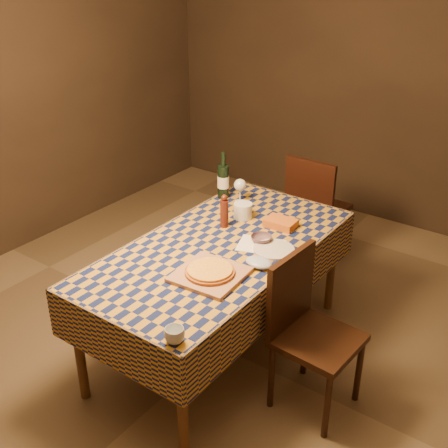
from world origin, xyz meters
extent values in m
plane|color=brown|center=(0.00, 0.00, 0.00)|extent=(5.00, 5.00, 0.00)
cube|color=#34271D|center=(0.00, 2.50, 1.35)|extent=(4.50, 0.10, 2.70)
cylinder|color=brown|center=(-0.38, -0.83, 0.38)|extent=(0.06, 0.06, 0.75)
cylinder|color=brown|center=(0.38, -0.83, 0.38)|extent=(0.06, 0.06, 0.75)
cylinder|color=brown|center=(-0.38, 0.83, 0.38)|extent=(0.06, 0.06, 0.75)
cylinder|color=brown|center=(0.38, 0.83, 0.38)|extent=(0.06, 0.06, 0.75)
cube|color=brown|center=(0.00, 0.00, 0.74)|extent=(0.90, 1.80, 0.03)
cube|color=brown|center=(0.00, 0.00, 0.76)|extent=(0.92, 1.82, 0.02)
cube|color=brown|center=(0.00, -0.92, 0.62)|extent=(0.94, 0.01, 0.30)
cube|color=brown|center=(0.00, 0.92, 0.62)|extent=(0.94, 0.01, 0.30)
cube|color=brown|center=(-0.47, 0.00, 0.62)|extent=(0.01, 1.84, 0.30)
cube|color=brown|center=(0.47, 0.00, 0.62)|extent=(0.01, 1.84, 0.30)
cube|color=#AB7250|center=(0.16, -0.31, 0.78)|extent=(0.38, 0.38, 0.02)
cylinder|color=#9A4E19|center=(0.16, -0.31, 0.80)|extent=(0.35, 0.35, 0.02)
cylinder|color=orange|center=(0.16, -0.31, 0.81)|extent=(0.32, 0.32, 0.01)
cylinder|color=#471910|center=(-0.13, 0.23, 0.86)|extent=(0.07, 0.07, 0.18)
sphere|color=#471910|center=(-0.13, 0.23, 0.97)|extent=(0.04, 0.04, 0.04)
imported|color=#604650|center=(0.18, 0.20, 0.79)|extent=(0.14, 0.14, 0.04)
cylinder|color=silver|center=(-0.26, 0.60, 0.77)|extent=(0.08, 0.08, 0.01)
cylinder|color=silver|center=(-0.26, 0.60, 0.82)|extent=(0.01, 0.01, 0.08)
sphere|color=silver|center=(-0.26, 0.60, 0.90)|extent=(0.09, 0.09, 0.09)
ellipsoid|color=#3B0713|center=(-0.26, 0.60, 0.89)|extent=(0.06, 0.06, 0.03)
cylinder|color=black|center=(-0.41, 0.61, 0.89)|extent=(0.08, 0.08, 0.24)
cylinder|color=black|center=(-0.41, 0.61, 1.06)|extent=(0.03, 0.03, 0.10)
cylinder|color=beige|center=(-0.41, 0.61, 0.89)|extent=(0.08, 0.08, 0.09)
cylinder|color=silver|center=(-0.10, 0.41, 0.82)|extent=(0.15, 0.15, 0.10)
cube|color=#CE641B|center=(0.17, 0.45, 0.79)|extent=(0.20, 0.15, 0.05)
cylinder|color=silver|center=(0.30, 0.15, 0.78)|extent=(0.30, 0.30, 0.01)
imported|color=white|center=(0.37, -0.85, 0.81)|extent=(0.11, 0.11, 0.08)
cube|color=white|center=(0.20, 0.16, 0.77)|extent=(0.33, 0.29, 0.00)
ellipsoid|color=#A6B7D5|center=(0.32, -0.05, 0.79)|extent=(0.19, 0.16, 0.05)
cube|color=black|center=(-0.05, 1.46, 0.45)|extent=(0.42, 0.42, 0.04)
cube|color=black|center=(-0.05, 1.26, 0.70)|extent=(0.42, 0.04, 0.46)
cylinder|color=black|center=(0.13, 1.64, 0.21)|extent=(0.04, 0.04, 0.43)
cylinder|color=black|center=(-0.23, 1.64, 0.21)|extent=(0.04, 0.04, 0.43)
cylinder|color=black|center=(0.13, 1.28, 0.21)|extent=(0.04, 0.04, 0.43)
cylinder|color=black|center=(-0.23, 1.28, 0.21)|extent=(0.04, 0.04, 0.43)
cube|color=black|center=(0.74, -0.08, 0.45)|extent=(0.44, 0.44, 0.04)
cube|color=black|center=(0.54, -0.07, 0.70)|extent=(0.06, 0.42, 0.46)
cylinder|color=black|center=(0.91, -0.27, 0.21)|extent=(0.04, 0.04, 0.43)
cylinder|color=black|center=(0.93, 0.09, 0.21)|extent=(0.04, 0.04, 0.43)
cylinder|color=black|center=(0.55, -0.25, 0.21)|extent=(0.04, 0.04, 0.43)
cylinder|color=black|center=(0.57, 0.11, 0.21)|extent=(0.04, 0.04, 0.43)
camera|label=1|loc=(1.76, -2.39, 2.42)|focal=45.00mm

